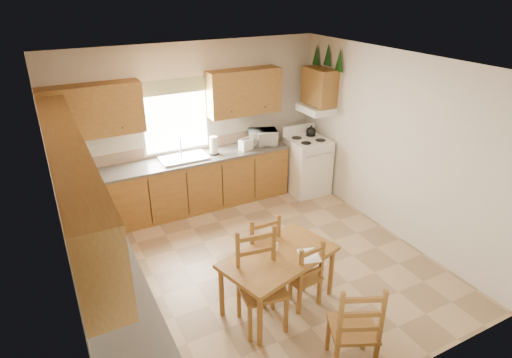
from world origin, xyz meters
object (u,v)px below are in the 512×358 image
stove (307,166)px  chair_near_left (302,272)px  chair_far_left (271,261)px  dining_table (278,280)px  microwave (263,137)px  chair_near_right (354,323)px  chair_far_right (262,284)px

stove → chair_near_left: 3.04m
chair_near_left → chair_far_left: 0.39m
dining_table → chair_near_left: chair_near_left is taller
microwave → stove: bearing=-7.5°
chair_near_left → chair_near_right: bearing=79.8°
stove → microwave: bearing=156.6°
chair_near_right → dining_table: bearing=-54.4°
chair_far_left → chair_near_left: bearing=-46.0°
dining_table → chair_near_right: (0.21, -1.10, 0.18)m
chair_far_left → chair_far_right: size_ratio=0.87×
stove → chair_near_right: (-1.81, -3.49, 0.04)m
microwave → chair_near_right: microwave is taller
microwave → chair_near_left: 3.08m
stove → chair_near_left: size_ratio=1.12×
chair_far_left → stove: bearing=50.3°
dining_table → chair_near_right: 1.13m
dining_table → chair_near_left: (0.27, -0.10, 0.09)m
microwave → dining_table: bearing=-97.0°
dining_table → chair_far_right: size_ratio=1.16×
chair_near_right → chair_far_right: size_ratio=0.93×
microwave → chair_near_right: (-1.08, -3.84, -0.53)m
stove → chair_far_right: 3.50m
stove → chair_far_right: chair_far_right is taller
chair_near_right → microwave: bearing=-80.7°
stove → chair_near_right: size_ratio=0.93×
chair_near_left → chair_far_right: (-0.60, -0.11, 0.13)m
stove → chair_near_right: bearing=-115.1°
microwave → chair_near_right: size_ratio=0.42×
chair_far_left → chair_near_right: bearing=-79.1°
chair_near_right → chair_far_right: 1.04m
chair_far_right → dining_table: bearing=40.4°
dining_table → chair_far_left: (0.02, 0.19, 0.14)m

